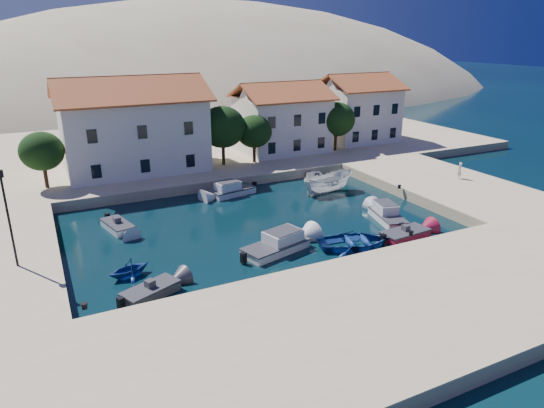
{
  "coord_description": "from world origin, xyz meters",
  "views": [
    {
      "loc": [
        -15.27,
        -23.66,
        14.81
      ],
      "look_at": [
        0.75,
        8.81,
        2.0
      ],
      "focal_mm": 32.0,
      "sensor_mm": 36.0,
      "label": 1
    }
  ],
  "objects_px": {
    "cabin_cruiser_east": "(388,216)",
    "pedestrian": "(459,170)",
    "lamppost": "(7,210)",
    "boat_east": "(328,193)",
    "rowboat_south": "(355,247)",
    "building_mid": "(281,116)",
    "cabin_cruiser_south": "(276,245)",
    "building_right": "(358,107)",
    "building_left": "(133,123)"
  },
  "relations": [
    {
      "from": "cabin_cruiser_east",
      "to": "rowboat_south",
      "type": "bearing_deg",
      "value": 133.13
    },
    {
      "from": "cabin_cruiser_east",
      "to": "boat_east",
      "type": "distance_m",
      "value": 8.71
    },
    {
      "from": "cabin_cruiser_south",
      "to": "boat_east",
      "type": "relative_size",
      "value": 0.95
    },
    {
      "from": "lamppost",
      "to": "boat_east",
      "type": "xyz_separation_m",
      "value": [
        27.16,
        6.48,
        -4.75
      ]
    },
    {
      "from": "cabin_cruiser_south",
      "to": "cabin_cruiser_east",
      "type": "bearing_deg",
      "value": -9.34
    },
    {
      "from": "building_mid",
      "to": "building_right",
      "type": "distance_m",
      "value": 12.04
    },
    {
      "from": "building_mid",
      "to": "pedestrian",
      "type": "distance_m",
      "value": 21.88
    },
    {
      "from": "lamppost",
      "to": "cabin_cruiser_east",
      "type": "xyz_separation_m",
      "value": [
        27.5,
        -2.22,
        -4.28
      ]
    },
    {
      "from": "boat_east",
      "to": "rowboat_south",
      "type": "bearing_deg",
      "value": 150.99
    },
    {
      "from": "building_left",
      "to": "cabin_cruiser_south",
      "type": "distance_m",
      "value": 24.54
    },
    {
      "from": "building_right",
      "to": "lamppost",
      "type": "bearing_deg",
      "value": -152.07
    },
    {
      "from": "cabin_cruiser_east",
      "to": "pedestrian",
      "type": "relative_size",
      "value": 2.78
    },
    {
      "from": "cabin_cruiser_south",
      "to": "rowboat_south",
      "type": "bearing_deg",
      "value": -33.68
    },
    {
      "from": "cabin_cruiser_south",
      "to": "rowboat_south",
      "type": "xyz_separation_m",
      "value": [
        5.59,
        -1.84,
        -0.48
      ]
    },
    {
      "from": "rowboat_south",
      "to": "cabin_cruiser_east",
      "type": "height_order",
      "value": "cabin_cruiser_east"
    },
    {
      "from": "building_mid",
      "to": "rowboat_south",
      "type": "distance_m",
      "value": 27.77
    },
    {
      "from": "building_right",
      "to": "cabin_cruiser_south",
      "type": "relative_size",
      "value": 1.74
    },
    {
      "from": "building_mid",
      "to": "building_right",
      "type": "xyz_separation_m",
      "value": [
        12.0,
        1.0,
        0.25
      ]
    },
    {
      "from": "building_left",
      "to": "rowboat_south",
      "type": "bearing_deg",
      "value": -67.3
    },
    {
      "from": "building_left",
      "to": "building_right",
      "type": "relative_size",
      "value": 1.56
    },
    {
      "from": "lamppost",
      "to": "cabin_cruiser_east",
      "type": "distance_m",
      "value": 27.91
    },
    {
      "from": "building_right",
      "to": "pedestrian",
      "type": "distance_m",
      "value": 20.45
    },
    {
      "from": "rowboat_south",
      "to": "pedestrian",
      "type": "distance_m",
      "value": 19.17
    },
    {
      "from": "boat_east",
      "to": "pedestrian",
      "type": "bearing_deg",
      "value": -115.28
    },
    {
      "from": "rowboat_south",
      "to": "building_left",
      "type": "bearing_deg",
      "value": 37.55
    },
    {
      "from": "rowboat_south",
      "to": "cabin_cruiser_south",
      "type": "bearing_deg",
      "value": 86.67
    },
    {
      "from": "boat_east",
      "to": "cabin_cruiser_east",
      "type": "bearing_deg",
      "value": 176.74
    },
    {
      "from": "building_right",
      "to": "cabin_cruiser_south",
      "type": "bearing_deg",
      "value": -134.58
    },
    {
      "from": "pedestrian",
      "to": "building_right",
      "type": "bearing_deg",
      "value": -108.73
    },
    {
      "from": "lamppost",
      "to": "building_right",
      "type": "bearing_deg",
      "value": 27.93
    },
    {
      "from": "cabin_cruiser_east",
      "to": "boat_east",
      "type": "relative_size",
      "value": 0.82
    },
    {
      "from": "building_left",
      "to": "boat_east",
      "type": "height_order",
      "value": "building_left"
    },
    {
      "from": "cabin_cruiser_south",
      "to": "pedestrian",
      "type": "xyz_separation_m",
      "value": [
        23.26,
        5.36,
        1.36
      ]
    },
    {
      "from": "boat_east",
      "to": "pedestrian",
      "type": "relative_size",
      "value": 3.39
    },
    {
      "from": "cabin_cruiser_east",
      "to": "pedestrian",
      "type": "xyz_separation_m",
      "value": [
        12.23,
        4.17,
        1.36
      ]
    },
    {
      "from": "building_mid",
      "to": "lamppost",
      "type": "xyz_separation_m",
      "value": [
        -29.5,
        -21.0,
        -0.47
      ]
    },
    {
      "from": "building_left",
      "to": "cabin_cruiser_east",
      "type": "xyz_separation_m",
      "value": [
        16.0,
        -22.22,
        -5.46
      ]
    },
    {
      "from": "lamppost",
      "to": "cabin_cruiser_east",
      "type": "height_order",
      "value": "lamppost"
    },
    {
      "from": "building_right",
      "to": "pedestrian",
      "type": "bearing_deg",
      "value": -95.05
    },
    {
      "from": "building_left",
      "to": "lamppost",
      "type": "relative_size",
      "value": 2.36
    },
    {
      "from": "building_right",
      "to": "cabin_cruiser_east",
      "type": "relative_size",
      "value": 2.03
    },
    {
      "from": "building_mid",
      "to": "cabin_cruiser_south",
      "type": "distance_m",
      "value": 28.07
    },
    {
      "from": "pedestrian",
      "to": "cabin_cruiser_east",
      "type": "bearing_deg",
      "value": 5.15
    },
    {
      "from": "building_mid",
      "to": "cabin_cruiser_south",
      "type": "height_order",
      "value": "building_mid"
    },
    {
      "from": "lamppost",
      "to": "pedestrian",
      "type": "distance_m",
      "value": 39.88
    },
    {
      "from": "building_left",
      "to": "pedestrian",
      "type": "relative_size",
      "value": 8.77
    },
    {
      "from": "cabin_cruiser_south",
      "to": "cabin_cruiser_east",
      "type": "distance_m",
      "value": 11.1
    },
    {
      "from": "cabin_cruiser_east",
      "to": "boat_east",
      "type": "xyz_separation_m",
      "value": [
        -0.34,
        8.69,
        -0.48
      ]
    },
    {
      "from": "building_mid",
      "to": "cabin_cruiser_south",
      "type": "bearing_deg",
      "value": -118.11
    },
    {
      "from": "lamppost",
      "to": "rowboat_south",
      "type": "distance_m",
      "value": 23.17
    }
  ]
}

